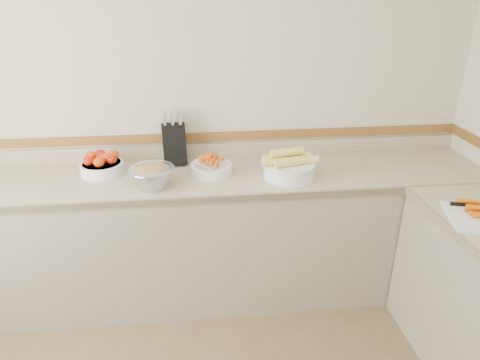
{
  "coord_description": "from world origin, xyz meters",
  "views": [
    {
      "loc": [
        0.11,
        -0.84,
        1.99
      ],
      "look_at": [
        0.35,
        1.35,
        1.0
      ],
      "focal_mm": 32.0,
      "sensor_mm": 36.0,
      "label": 1
    }
  ],
  "objects": [
    {
      "name": "back_wall",
      "position": [
        0.0,
        2.0,
        1.3
      ],
      "size": [
        4.0,
        0.0,
        4.0
      ],
      "primitive_type": "plane",
      "rotation": [
        1.57,
        0.0,
        0.0
      ],
      "color": "beige",
      "rests_on": "ground_plane"
    },
    {
      "name": "counter_back",
      "position": [
        0.0,
        1.68,
        0.45
      ],
      "size": [
        4.0,
        0.65,
        1.08
      ],
      "color": "tan",
      "rests_on": "ground_plane"
    },
    {
      "name": "knife_block",
      "position": [
        -0.03,
        1.9,
        1.05
      ],
      "size": [
        0.17,
        0.2,
        0.37
      ],
      "color": "black",
      "rests_on": "counter_back"
    },
    {
      "name": "tomato_bowl",
      "position": [
        -0.49,
        1.78,
        0.96
      ],
      "size": [
        0.28,
        0.28,
        0.14
      ],
      "color": "white",
      "rests_on": "counter_back"
    },
    {
      "name": "cherry_tomato_bowl",
      "position": [
        0.2,
        1.69,
        0.95
      ],
      "size": [
        0.27,
        0.27,
        0.14
      ],
      "color": "white",
      "rests_on": "counter_back"
    },
    {
      "name": "corn_bowl",
      "position": [
        0.68,
        1.58,
        0.97
      ],
      "size": [
        0.36,
        0.32,
        0.19
      ],
      "color": "white",
      "rests_on": "counter_back"
    },
    {
      "name": "rhubarb_bowl",
      "position": [
        -0.15,
        1.52,
        0.98
      ],
      "size": [
        0.27,
        0.27,
        0.15
      ],
      "color": "#B2B2BA",
      "rests_on": "counter_back"
    }
  ]
}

